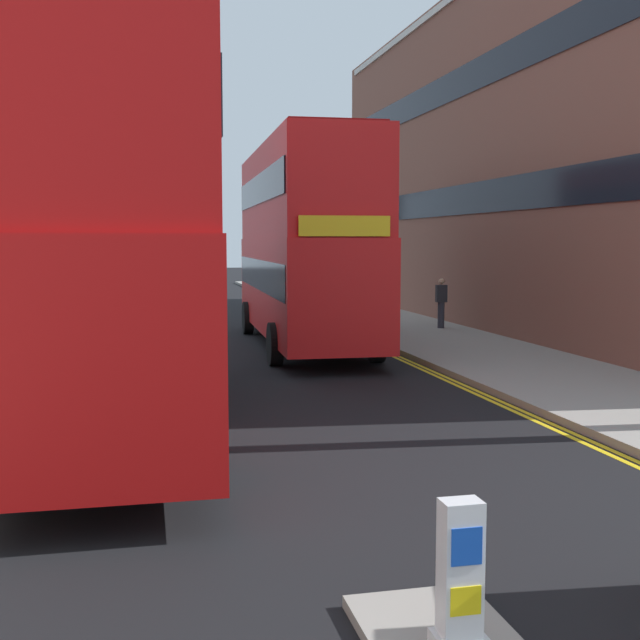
% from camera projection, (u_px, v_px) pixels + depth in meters
% --- Properties ---
extents(sidewalk_right, '(4.00, 80.00, 0.14)m').
position_uv_depth(sidewalk_right, '(528.00, 369.00, 18.19)').
color(sidewalk_right, gray).
rests_on(sidewalk_right, ground).
extents(kerb_line_outer, '(0.10, 56.00, 0.01)m').
position_uv_depth(kerb_line_outer, '(479.00, 391.00, 15.79)').
color(kerb_line_outer, yellow).
rests_on(kerb_line_outer, ground).
extents(kerb_line_inner, '(0.10, 56.00, 0.01)m').
position_uv_depth(kerb_line_inner, '(471.00, 392.00, 15.76)').
color(kerb_line_inner, yellow).
rests_on(kerb_line_inner, ground).
extents(keep_left_bollard, '(0.36, 0.28, 1.11)m').
position_uv_depth(keep_left_bollard, '(460.00, 586.00, 5.48)').
color(keep_left_bollard, silver).
rests_on(keep_left_bollard, traffic_island).
extents(double_decker_bus_away, '(2.85, 10.82, 5.64)m').
position_uv_depth(double_decker_bus_away, '(113.00, 237.00, 12.59)').
color(double_decker_bus_away, '#B20F0F').
rests_on(double_decker_bus_away, ground).
extents(double_decker_bus_oncoming, '(3.08, 10.88, 5.64)m').
position_uv_depth(double_decker_bus_oncoming, '(303.00, 239.00, 22.33)').
color(double_decker_bus_oncoming, red).
rests_on(double_decker_bus_oncoming, ground).
extents(pedestrian_far, '(0.34, 0.22, 1.62)m').
position_uv_depth(pedestrian_far, '(441.00, 302.00, 26.03)').
color(pedestrian_far, '#2D2D38').
rests_on(pedestrian_far, sidewalk_right).
extents(street_tree_mid, '(1.70, 1.67, 6.09)m').
position_uv_depth(street_tree_mid, '(332.00, 241.00, 37.70)').
color(street_tree_mid, '#6B6047').
rests_on(street_tree_mid, sidewalk_right).
extents(townhouse_terrace_right, '(10.08, 28.00, 11.46)m').
position_uv_depth(townhouse_terrace_right, '(593.00, 162.00, 27.97)').
color(townhouse_terrace_right, brown).
rests_on(townhouse_terrace_right, ground).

